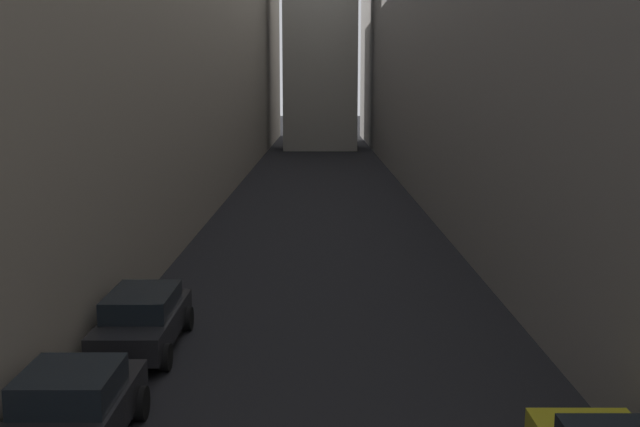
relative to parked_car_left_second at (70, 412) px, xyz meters
The scene contains 5 objects.
ground_plane 35.29m from the parked_car_left_second, 82.83° to the left, with size 264.00×264.00×0.00m, color black.
building_block_left 38.88m from the parked_car_left_second, 101.79° to the left, with size 13.24×108.00×19.81m, color gray.
building_block_right 41.90m from the parked_car_left_second, 64.46° to the left, with size 15.56×108.00×18.77m, color slate.
parked_car_left_second is the anchor object (origin of this frame).
parked_car_left_third 5.38m from the parked_car_left_second, 90.00° to the left, with size 1.90×4.29×1.48m.
Camera 1 is at (-0.02, 0.65, 6.39)m, focal length 41.85 mm.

